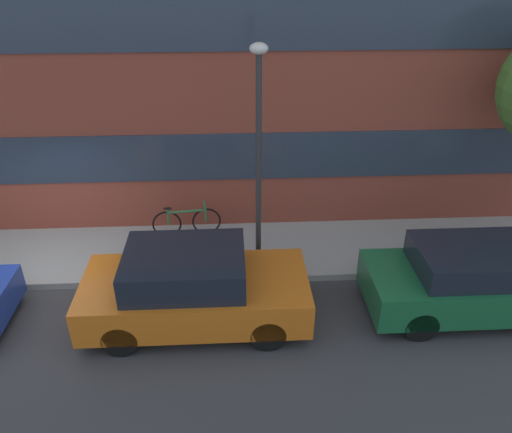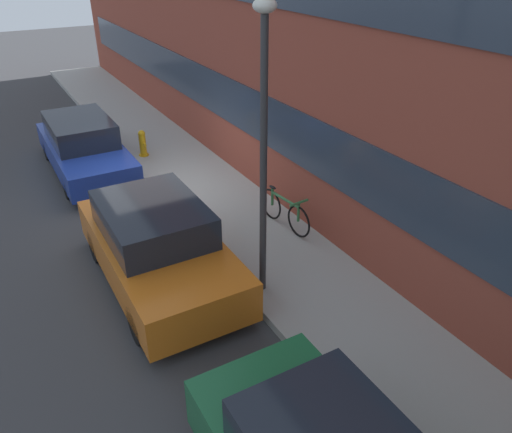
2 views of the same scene
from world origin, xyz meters
The scene contains 7 objects.
ground_plane centered at (0.00, 0.00, 0.00)m, with size 56.00×56.00×0.00m, color #38383A.
sidewalk_strip centered at (0.00, 1.11, 0.07)m, with size 28.00×2.23×0.15m.
rowhouse_facade centered at (0.00, 2.67, 4.33)m, with size 28.00×1.02×8.65m.
parked_car_orange centered at (3.17, -1.05, 0.73)m, with size 4.04×1.80×1.48m.
parked_car_green centered at (8.40, -1.05, 0.70)m, with size 4.14×1.63×1.40m.
bicycle centered at (2.86, 1.74, 0.53)m, with size 1.57×0.44×0.76m.
lamp_post centered at (4.42, 0.32, 2.97)m, with size 0.32×0.32×4.57m.
Camera 1 is at (3.92, -8.28, 6.23)m, focal length 35.00 mm.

